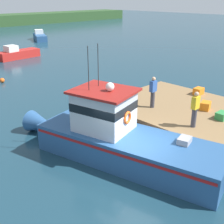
% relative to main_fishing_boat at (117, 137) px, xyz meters
% --- Properties ---
extents(ground_plane, '(200.00, 200.00, 0.00)m').
position_rel_main_fishing_boat_xyz_m(ground_plane, '(-0.06, -1.04, -1.01)').
color(ground_plane, '#193847').
extents(dock, '(6.00, 9.00, 1.20)m').
position_rel_main_fishing_boat_xyz_m(dock, '(4.74, -1.04, 0.07)').
color(dock, '#4C3D2D').
rests_on(dock, ground).
extents(main_fishing_boat, '(4.41, 9.95, 4.80)m').
position_rel_main_fishing_boat_xyz_m(main_fishing_boat, '(0.00, 0.00, 0.00)').
color(main_fishing_boat, '#285184').
rests_on(main_fishing_boat, ground).
extents(crate_single_by_cleat, '(0.61, 0.45, 0.34)m').
position_rel_main_fishing_boat_xyz_m(crate_single_by_cleat, '(4.56, -2.44, 0.37)').
color(crate_single_by_cleat, '#2D8442').
rests_on(crate_single_by_cleat, dock).
extents(crate_single_far, '(0.70, 0.59, 0.41)m').
position_rel_main_fishing_boat_xyz_m(crate_single_far, '(5.13, -1.28, 0.40)').
color(crate_single_far, orange).
rests_on(crate_single_far, dock).
extents(crate_stack_mid_dock, '(0.61, 0.46, 0.40)m').
position_rel_main_fishing_boat_xyz_m(crate_stack_mid_dock, '(7.05, 0.23, 0.39)').
color(crate_stack_mid_dock, orange).
rests_on(crate_stack_mid_dock, dock).
extents(deckhand_by_the_boat, '(0.36, 0.22, 1.63)m').
position_rel_main_fishing_boat_xyz_m(deckhand_by_the_boat, '(2.84, -1.95, 1.05)').
color(deckhand_by_the_boat, '#383842').
rests_on(deckhand_by_the_boat, dock).
extents(deckhand_further_back, '(0.36, 0.22, 1.63)m').
position_rel_main_fishing_boat_xyz_m(deckhand_further_back, '(3.44, 0.82, 1.05)').
color(deckhand_further_back, '#383842').
rests_on(deckhand_further_back, dock).
extents(moored_boat_near_channel, '(6.07, 1.94, 1.53)m').
position_rel_main_fishing_boat_xyz_m(moored_boat_near_channel, '(6.91, 22.86, -0.48)').
color(moored_boat_near_channel, red).
rests_on(moored_boat_near_channel, ground).
extents(moored_boat_off_the_point, '(3.61, 6.14, 1.57)m').
position_rel_main_fishing_boat_xyz_m(moored_boat_off_the_point, '(16.71, 33.90, -0.47)').
color(moored_boat_off_the_point, '#285184').
rests_on(moored_boat_off_the_point, ground).
extents(mooring_buoy_spare_mooring, '(0.38, 0.38, 0.38)m').
position_rel_main_fishing_boat_xyz_m(mooring_buoy_spare_mooring, '(1.61, 14.76, -0.82)').
color(mooring_buoy_spare_mooring, '#EA5B19').
rests_on(mooring_buoy_spare_mooring, ground).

